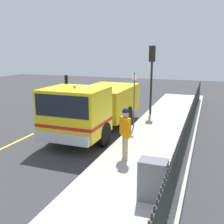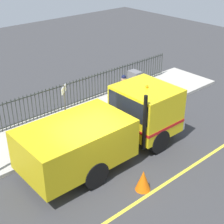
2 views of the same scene
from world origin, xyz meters
TOP-DOWN VIEW (x-y plane):
  - ground_plane at (0.00, 0.00)m, footprint 44.72×44.72m
  - sidewalk_slab at (3.38, 0.00)m, footprint 2.96×20.33m
  - lane_marking at (-2.03, 0.00)m, footprint 0.12×18.29m
  - work_truck at (0.48, -1.20)m, footprint 2.38×6.53m
  - worker_standing at (2.79, -3.86)m, footprint 0.48×0.52m
  - iron_fence at (4.62, 0.00)m, footprint 0.04×17.31m
  - utility_cabinet at (4.15, -5.94)m, footprint 0.66×0.46m
  - traffic_cone at (-1.71, -0.54)m, footprint 0.52×0.52m
  - street_sign at (2.05, -0.14)m, footprint 0.34×0.40m

SIDE VIEW (x-z plane):
  - ground_plane at x=0.00m, z-range 0.00..0.00m
  - lane_marking at x=-2.03m, z-range 0.00..0.01m
  - sidewalk_slab at x=3.38m, z-range 0.00..0.14m
  - traffic_cone at x=-1.71m, z-range 0.00..0.74m
  - utility_cabinet at x=4.15m, z-range 0.14..1.15m
  - iron_fence at x=4.62m, z-range 0.15..1.47m
  - worker_standing at x=2.79m, z-range 0.34..2.07m
  - work_truck at x=0.48m, z-range -0.03..2.61m
  - street_sign at x=2.05m, z-range 0.44..2.99m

